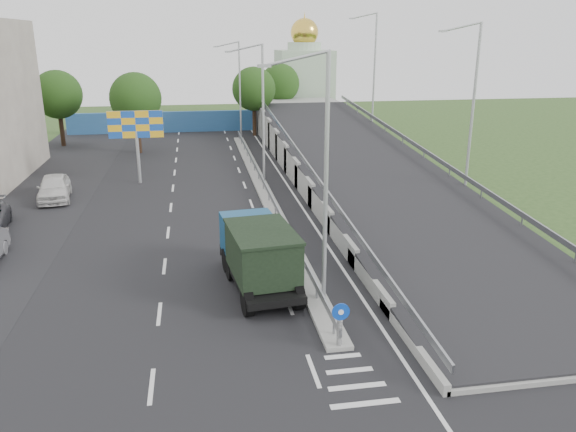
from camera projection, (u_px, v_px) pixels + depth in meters
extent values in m
plane|color=#2D4C1E|center=(356.00, 385.00, 18.06)|extent=(160.00, 160.00, 0.00)
cube|color=black|center=(225.00, 210.00, 36.37)|extent=(26.00, 90.00, 0.04)
cube|color=black|center=(12.00, 220.00, 34.32)|extent=(8.00, 90.00, 0.05)
cube|color=gray|center=(264.00, 190.00, 40.57)|extent=(1.00, 44.00, 0.20)
cube|color=gray|center=(427.00, 154.00, 41.82)|extent=(0.10, 50.00, 0.32)
cube|color=gray|center=(302.00, 158.00, 40.32)|extent=(0.10, 50.00, 0.32)
cube|color=gray|center=(263.00, 182.00, 40.37)|extent=(0.08, 44.00, 0.32)
cylinder|color=gray|center=(263.00, 185.00, 40.45)|extent=(0.09, 0.09, 0.60)
cylinder|color=black|center=(340.00, 330.00, 19.88)|extent=(0.20, 0.20, 1.20)
cylinder|color=#0C3FBF|center=(341.00, 312.00, 19.58)|extent=(0.64, 0.05, 0.64)
cylinder|color=white|center=(341.00, 312.00, 19.55)|extent=(0.20, 0.03, 0.20)
cylinder|color=#B2B5B7|center=(326.00, 183.00, 22.15)|extent=(0.18, 0.18, 10.00)
cylinder|color=#B2B5B7|center=(297.00, 58.00, 20.51)|extent=(2.57, 0.12, 0.66)
cube|color=#B2B5B7|center=(264.00, 66.00, 20.40)|extent=(0.50, 0.18, 0.12)
cylinder|color=#B2B5B7|center=(263.00, 116.00, 40.93)|extent=(0.18, 0.18, 10.00)
cylinder|color=#B2B5B7|center=(245.00, 48.00, 39.29)|extent=(2.57, 0.12, 0.66)
cube|color=#B2B5B7|center=(228.00, 52.00, 39.18)|extent=(0.50, 0.18, 0.12)
cylinder|color=#B2B5B7|center=(240.00, 91.00, 59.72)|extent=(0.18, 0.18, 10.00)
cylinder|color=#B2B5B7|center=(227.00, 44.00, 58.08)|extent=(2.57, 0.12, 0.66)
cube|color=#B2B5B7|center=(216.00, 47.00, 57.96)|extent=(0.50, 0.18, 0.12)
cube|color=#295B98|center=(200.00, 121.00, 65.90)|extent=(30.00, 0.50, 2.40)
cube|color=#B2CCAD|center=(304.00, 85.00, 74.61)|extent=(7.00, 7.00, 9.00)
cylinder|color=#B2CCAD|center=(304.00, 46.00, 73.08)|extent=(4.40, 4.40, 1.00)
sphere|color=gold|center=(304.00, 32.00, 72.56)|extent=(3.60, 3.60, 3.60)
cone|color=gold|center=(305.00, 16.00, 71.95)|extent=(0.30, 0.30, 1.20)
cylinder|color=#B2B5B7|center=(138.00, 158.00, 42.33)|extent=(0.24, 0.24, 4.00)
cube|color=yellow|center=(136.00, 124.00, 41.56)|extent=(4.00, 0.20, 2.00)
cylinder|color=black|center=(138.00, 132.00, 53.44)|extent=(0.44, 0.44, 4.00)
sphere|color=#1D3C10|center=(136.00, 98.00, 52.46)|extent=(4.80, 4.80, 4.80)
cylinder|color=black|center=(254.00, 118.00, 62.84)|extent=(0.44, 0.44, 4.00)
sphere|color=#1D3C10|center=(254.00, 89.00, 61.86)|extent=(4.80, 4.80, 4.80)
cylinder|color=black|center=(62.00, 127.00, 56.87)|extent=(0.44, 0.44, 4.00)
sphere|color=#1D3C10|center=(58.00, 94.00, 55.89)|extent=(4.80, 4.80, 4.80)
cylinder|color=black|center=(280.00, 110.00, 70.04)|extent=(0.44, 0.44, 4.00)
sphere|color=#1D3C10|center=(280.00, 83.00, 69.07)|extent=(4.80, 4.80, 4.80)
cylinder|color=black|center=(227.00, 260.00, 26.67)|extent=(0.49, 1.19, 1.16)
cylinder|color=black|center=(270.00, 256.00, 27.21)|extent=(0.49, 1.19, 1.16)
cylinder|color=black|center=(231.00, 268.00, 25.80)|extent=(0.49, 1.19, 1.16)
cylinder|color=black|center=(275.00, 263.00, 26.35)|extent=(0.49, 1.19, 1.16)
cylinder|color=black|center=(247.00, 302.00, 22.43)|extent=(0.49, 1.19, 1.16)
cylinder|color=black|center=(298.00, 296.00, 22.98)|extent=(0.49, 1.19, 1.16)
cube|color=black|center=(259.00, 272.00, 24.87)|extent=(3.12, 6.74, 0.32)
cube|color=navy|center=(247.00, 232.00, 26.81)|extent=(2.59, 1.94, 1.79)
cube|color=black|center=(244.00, 218.00, 27.41)|extent=(1.99, 0.28, 0.74)
cube|color=black|center=(244.00, 247.00, 27.97)|extent=(2.42, 0.42, 0.53)
cube|color=black|center=(262.00, 253.00, 23.94)|extent=(2.95, 4.25, 1.89)
cube|color=black|center=(262.00, 231.00, 23.64)|extent=(3.06, 4.36, 0.13)
imported|color=silver|center=(54.00, 188.00, 38.35)|extent=(2.71, 5.27, 1.71)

